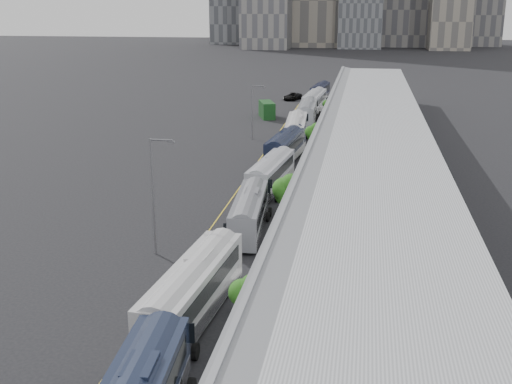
% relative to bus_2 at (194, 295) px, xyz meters
% --- Properties ---
extents(sidewalk, '(10.00, 170.00, 0.12)m').
position_rel_bus_2_xyz_m(sidewalk, '(7.39, 22.84, -1.61)').
color(sidewalk, gray).
rests_on(sidewalk, ground).
extents(lane_line, '(0.12, 160.00, 0.02)m').
position_rel_bus_2_xyz_m(lane_line, '(-3.11, 22.84, -1.66)').
color(lane_line, gold).
rests_on(lane_line, ground).
extents(depot, '(12.45, 160.40, 7.20)m').
position_rel_bus_2_xyz_m(depot, '(11.38, 22.84, 1.84)').
color(depot, gray).
rests_on(depot, ground).
extents(bus_2, '(3.81, 13.73, 3.96)m').
position_rel_bus_2_xyz_m(bus_2, '(0.00, 0.00, 0.00)').
color(bus_2, '#B2B2B4').
rests_on(bus_2, ground).
extents(bus_3, '(3.33, 12.26, 3.54)m').
position_rel_bus_2_xyz_m(bus_3, '(0.56, 17.09, -0.18)').
color(bus_3, slate).
rests_on(bus_3, ground).
extents(bus_4, '(3.79, 12.71, 3.66)m').
position_rel_bus_2_xyz_m(bus_4, '(0.49, 30.97, -0.13)').
color(bus_4, '#A9AAB3').
rests_on(bus_4, ground).
extents(bus_5, '(3.94, 13.63, 3.93)m').
position_rel_bus_2_xyz_m(bus_5, '(0.47, 44.45, -0.01)').
color(bus_5, black).
rests_on(bus_5, ground).
extents(bus_6, '(3.61, 13.83, 4.00)m').
position_rel_bus_2_xyz_m(bus_6, '(0.53, 56.06, 0.02)').
color(bus_6, silver).
rests_on(bus_6, ground).
extents(bus_7, '(3.19, 13.81, 4.01)m').
position_rel_bus_2_xyz_m(bus_7, '(0.71, 72.10, 0.02)').
color(bus_7, gray).
rests_on(bus_7, ground).
extents(bus_8, '(3.64, 14.02, 4.06)m').
position_rel_bus_2_xyz_m(bus_8, '(0.83, 85.17, 0.04)').
color(bus_8, '#B7BAC2').
rests_on(bus_8, ground).
extents(bus_9, '(3.47, 12.34, 3.56)m').
position_rel_bus_2_xyz_m(bus_9, '(0.72, 101.56, -0.17)').
color(bus_9, black).
rests_on(bus_9, ground).
extents(tree_1, '(2.20, 2.20, 4.20)m').
position_rel_bus_2_xyz_m(tree_1, '(4.09, -1.77, 1.41)').
color(tree_1, black).
rests_on(tree_1, ground).
extents(tree_2, '(2.99, 2.99, 4.61)m').
position_rel_bus_2_xyz_m(tree_2, '(3.69, 21.32, 1.43)').
color(tree_2, black).
rests_on(tree_2, ground).
extents(tree_3, '(2.15, 2.15, 4.94)m').
position_rel_bus_2_xyz_m(tree_3, '(4.12, 45.43, 2.17)').
color(tree_3, black).
rests_on(tree_3, ground).
extents(tree_4, '(1.80, 1.80, 4.18)m').
position_rel_bus_2_xyz_m(tree_4, '(4.29, 74.03, 1.58)').
color(tree_4, black).
rests_on(tree_4, ground).
extents(street_lamp_near, '(2.04, 0.22, 9.70)m').
position_rel_bus_2_xyz_m(street_lamp_near, '(-5.92, 10.51, 3.88)').
color(street_lamp_near, '#59595E').
rests_on(street_lamp_near, ground).
extents(street_lamp_far, '(2.04, 0.22, 8.22)m').
position_rel_bus_2_xyz_m(street_lamp_far, '(-6.24, 58.23, 3.12)').
color(street_lamp_far, '#59595E').
rests_on(street_lamp_far, ground).
extents(shipping_container, '(3.89, 6.25, 2.91)m').
position_rel_bus_2_xyz_m(shipping_container, '(-7.16, 77.69, -0.22)').
color(shipping_container, '#113814').
rests_on(shipping_container, ground).
extents(suv, '(4.10, 5.97, 1.52)m').
position_rel_bus_2_xyz_m(suv, '(-5.17, 101.20, -0.91)').
color(suv, black).
rests_on(suv, ground).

